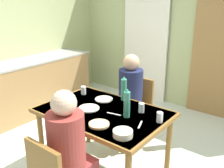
{
  "coord_description": "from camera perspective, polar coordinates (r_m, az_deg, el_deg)",
  "views": [
    {
      "loc": [
        1.82,
        -1.95,
        1.88
      ],
      "look_at": [
        0.25,
        0.05,
        1.01
      ],
      "focal_mm": 41.37,
      "sensor_mm": 36.0,
      "label": 1
    }
  ],
  "objects": [
    {
      "name": "ground_plane",
      "position": [
        3.26,
        -4.2,
        -16.31
      ],
      "size": [
        5.84,
        5.84,
        0.0
      ],
      "primitive_type": "plane",
      "color": "silver"
    },
    {
      "name": "dining_table",
      "position": [
        2.7,
        -1.98,
        -7.43
      ],
      "size": [
        1.3,
        0.89,
        0.76
      ],
      "color": "brown",
      "rests_on": "ground_plane"
    },
    {
      "name": "wall_back",
      "position": [
        4.61,
        14.81,
        11.09
      ],
      "size": [
        4.34,
        0.1,
        2.6
      ],
      "primitive_type": "cube",
      "color": "#A9B47F",
      "rests_on": "ground_plane"
    },
    {
      "name": "person_far_diner",
      "position": [
        3.21,
        4.0,
        -1.13
      ],
      "size": [
        0.3,
        0.37,
        0.77
      ],
      "rotation": [
        0.0,
        0.0,
        3.14
      ],
      "color": "#222741",
      "rests_on": "ground_plane"
    },
    {
      "name": "dinner_plate_far_center",
      "position": [
        2.94,
        -1.81,
        -3.38
      ],
      "size": [
        0.2,
        0.2,
        0.01
      ],
      "primitive_type": "cylinder",
      "color": "white",
      "rests_on": "dining_table"
    },
    {
      "name": "kitchen_counter",
      "position": [
        4.55,
        -16.63,
        -0.23
      ],
      "size": [
        0.61,
        2.05,
        0.91
      ],
      "color": "#A27849",
      "rests_on": "ground_plane"
    },
    {
      "name": "drinking_glass_spare_center",
      "position": [
        2.46,
        10.5,
        -7.24
      ],
      "size": [
        0.06,
        0.06,
        0.1
      ],
      "primitive_type": "cylinder",
      "color": "silver",
      "rests_on": "dining_table"
    },
    {
      "name": "curtain_panel",
      "position": [
        4.83,
        7.34,
        9.38
      ],
      "size": [
        0.9,
        0.03,
        2.19
      ],
      "primitive_type": "cube",
      "color": "white",
      "rests_on": "ground_plane"
    },
    {
      "name": "water_bottle_green_near",
      "position": [
        2.89,
        2.63,
        -1.1
      ],
      "size": [
        0.06,
        0.06,
        0.28
      ],
      "color": "#378D70",
      "rests_on": "dining_table"
    },
    {
      "name": "serving_bowl_center",
      "position": [
        2.2,
        2.41,
        -10.86
      ],
      "size": [
        0.17,
        0.17,
        0.05
      ],
      "primitive_type": "cylinder",
      "color": "#EAE7CA",
      "rests_on": "dining_table"
    },
    {
      "name": "dinner_plate_near_left",
      "position": [
        2.72,
        -5.12,
        -5.33
      ],
      "size": [
        0.22,
        0.22,
        0.01
      ],
      "primitive_type": "cylinder",
      "color": "white",
      "rests_on": "dining_table"
    },
    {
      "name": "bread_plate_sliced",
      "position": [
        2.38,
        -2.88,
        -8.88
      ],
      "size": [
        0.19,
        0.19,
        0.02
      ],
      "primitive_type": "cylinder",
      "color": "#DBB77A",
      "rests_on": "dining_table"
    },
    {
      "name": "person_near_diner",
      "position": [
        2.13,
        -9.78,
        -12.45
      ],
      "size": [
        0.3,
        0.37,
        0.77
      ],
      "color": "maroon",
      "rests_on": "ground_plane"
    },
    {
      "name": "door_wooden",
      "position": [
        4.36,
        22.23,
        5.86
      ],
      "size": [
        0.8,
        0.05,
        2.0
      ],
      "primitive_type": "cube",
      "color": "olive",
      "rests_on": "ground_plane"
    },
    {
      "name": "water_bottle_green_far",
      "position": [
        2.49,
        3.3,
        -4.37
      ],
      "size": [
        0.06,
        0.06,
        0.29
      ],
      "color": "#34846E",
      "rests_on": "dining_table"
    },
    {
      "name": "dinner_plate_near_right",
      "position": [
        2.91,
        -11.13,
        -3.97
      ],
      "size": [
        0.2,
        0.2,
        0.01
      ],
      "primitive_type": "cylinder",
      "color": "white",
      "rests_on": "dining_table"
    },
    {
      "name": "wall_left",
      "position": [
        4.67,
        -19.26,
        10.76
      ],
      "size": [
        0.1,
        3.37,
        2.6
      ],
      "primitive_type": "cube",
      "color": "#ACB67D",
      "rests_on": "ground_plane"
    },
    {
      "name": "cutlery_knife_near",
      "position": [
        2.59,
        0.4,
        -6.63
      ],
      "size": [
        0.15,
        0.05,
        0.0
      ],
      "primitive_type": "cube",
      "rotation": [
        0.0,
        0.0,
        0.2
      ],
      "color": "silver",
      "rests_on": "dining_table"
    },
    {
      "name": "drinking_glass_by_far_diner",
      "position": [
        2.63,
        6.53,
        -5.23
      ],
      "size": [
        0.06,
        0.06,
        0.1
      ],
      "primitive_type": "cylinder",
      "color": "silver",
      "rests_on": "dining_table"
    },
    {
      "name": "drinking_glass_by_near_diner",
      "position": [
        3.11,
        -6.33,
        -1.38
      ],
      "size": [
        0.06,
        0.06,
        0.1
      ],
      "primitive_type": "cylinder",
      "color": "silver",
      "rests_on": "dining_table"
    },
    {
      "name": "chair_far_diner",
      "position": [
        3.42,
        5.19,
        -4.97
      ],
      "size": [
        0.4,
        0.4,
        0.87
      ],
      "rotation": [
        0.0,
        0.0,
        3.14
      ],
      "color": "brown",
      "rests_on": "ground_plane"
    },
    {
      "name": "cutlery_fork_near",
      "position": [
        2.4,
        6.24,
        -8.92
      ],
      "size": [
        0.07,
        0.15,
        0.0
      ],
      "primitive_type": "cube",
      "rotation": [
        0.0,
        0.0,
        1.92
      ],
      "color": "silver",
      "rests_on": "dining_table"
    }
  ]
}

